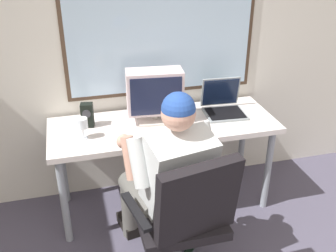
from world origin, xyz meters
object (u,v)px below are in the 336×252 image
object	(u,v)px
crt_monitor	(155,93)
desk_speaker	(87,115)
desk	(164,132)
person_seated	(168,174)
wine_glass	(82,124)
office_chair	(187,213)
laptop	(223,104)

from	to	relation	value
crt_monitor	desk_speaker	bearing A→B (deg)	175.60
desk	person_seated	bearing A→B (deg)	-101.10
wine_glass	office_chair	bearing A→B (deg)	-53.94
wine_glass	desk_speaker	bearing A→B (deg)	75.24
desk	wine_glass	xyz separation A→B (m)	(-0.58, -0.08, 0.18)
wine_glass	crt_monitor	bearing A→B (deg)	14.31
laptop	office_chair	bearing A→B (deg)	-122.35
desk	crt_monitor	size ratio (longest dim) A/B	3.98
crt_monitor	person_seated	bearing A→B (deg)	-95.28
desk	person_seated	world-z (taller)	person_seated
desk	office_chair	bearing A→B (deg)	-94.55
wine_glass	person_seated	bearing A→B (deg)	-44.18
office_chair	desk	bearing A→B (deg)	85.45
desk	wine_glass	world-z (taller)	wine_glass
desk	crt_monitor	world-z (taller)	crt_monitor
office_chair	laptop	distance (m)	1.06
office_chair	person_seated	size ratio (longest dim) A/B	0.77
wine_glass	desk_speaker	world-z (taller)	desk_speaker
desk	office_chair	world-z (taller)	office_chair
laptop	desk	bearing A→B (deg)	-170.47
person_seated	crt_monitor	size ratio (longest dim) A/B	2.99
laptop	desk_speaker	bearing A→B (deg)	179.46
person_seated	office_chair	bearing A→B (deg)	-80.19
laptop	wine_glass	xyz separation A→B (m)	(-1.07, -0.16, 0.04)
crt_monitor	desk	bearing A→B (deg)	-46.93
laptop	desk_speaker	distance (m)	1.02
person_seated	laptop	size ratio (longest dim) A/B	3.87
desk	desk_speaker	distance (m)	0.57
desk	office_chair	size ratio (longest dim) A/B	1.74
desk	person_seated	size ratio (longest dim) A/B	1.33
desk	laptop	distance (m)	0.52
person_seated	laptop	distance (m)	0.87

